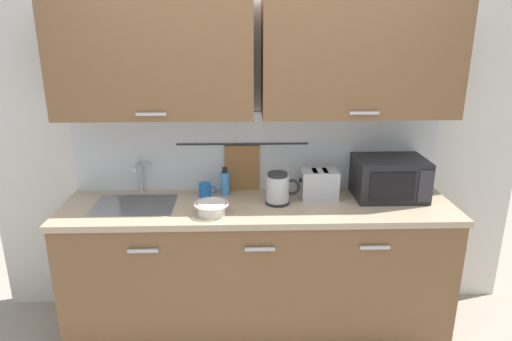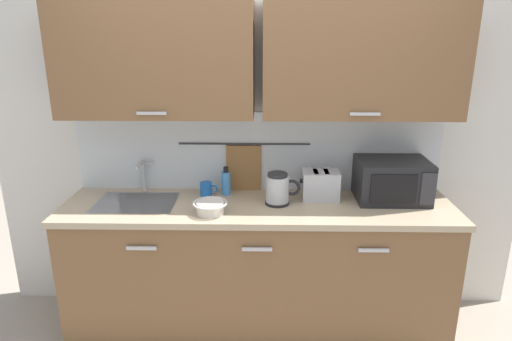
{
  "view_description": "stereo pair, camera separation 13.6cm",
  "coord_description": "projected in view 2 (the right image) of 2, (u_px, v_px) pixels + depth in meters",
  "views": [
    {
      "loc": [
        -0.1,
        -2.41,
        1.99
      ],
      "look_at": [
        -0.01,
        0.33,
        1.12
      ],
      "focal_mm": 31.7,
      "sensor_mm": 36.0,
      "label": 1
    },
    {
      "loc": [
        0.04,
        -2.41,
        1.99
      ],
      "look_at": [
        -0.01,
        0.33,
        1.12
      ],
      "focal_mm": 31.7,
      "sensor_mm": 36.0,
      "label": 2
    }
  ],
  "objects": [
    {
      "name": "counter_unit",
      "position": [
        256.0,
        265.0,
        3.05
      ],
      "size": [
        2.53,
        0.64,
        0.9
      ],
      "color": "brown",
      "rests_on": "ground"
    },
    {
      "name": "back_wall_assembly",
      "position": [
        258.0,
        103.0,
        2.95
      ],
      "size": [
        3.7,
        0.41,
        2.5
      ],
      "color": "silver",
      "rests_on": "ground"
    },
    {
      "name": "sink_faucet",
      "position": [
        143.0,
        172.0,
        3.11
      ],
      "size": [
        0.09,
        0.17,
        0.22
      ],
      "color": "#B2B5BA",
      "rests_on": "counter_unit"
    },
    {
      "name": "microwave",
      "position": [
        392.0,
        180.0,
        2.96
      ],
      "size": [
        0.46,
        0.35,
        0.27
      ],
      "color": "black",
      "rests_on": "counter_unit"
    },
    {
      "name": "electric_kettle",
      "position": [
        278.0,
        189.0,
        2.9
      ],
      "size": [
        0.23,
        0.16,
        0.21
      ],
      "color": "black",
      "rests_on": "counter_unit"
    },
    {
      "name": "dish_soap_bottle",
      "position": [
        226.0,
        182.0,
        3.07
      ],
      "size": [
        0.06,
        0.06,
        0.2
      ],
      "color": "#3F8CD8",
      "rests_on": "counter_unit"
    },
    {
      "name": "mug_near_sink",
      "position": [
        206.0,
        189.0,
        3.05
      ],
      "size": [
        0.12,
        0.08,
        0.09
      ],
      "color": "blue",
      "rests_on": "counter_unit"
    },
    {
      "name": "mixing_bowl",
      "position": [
        210.0,
        207.0,
        2.76
      ],
      "size": [
        0.21,
        0.21,
        0.08
      ],
      "color": "silver",
      "rests_on": "counter_unit"
    },
    {
      "name": "toaster",
      "position": [
        320.0,
        185.0,
        2.99
      ],
      "size": [
        0.26,
        0.17,
        0.19
      ],
      "color": "#B7BABF",
      "rests_on": "counter_unit"
    }
  ]
}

